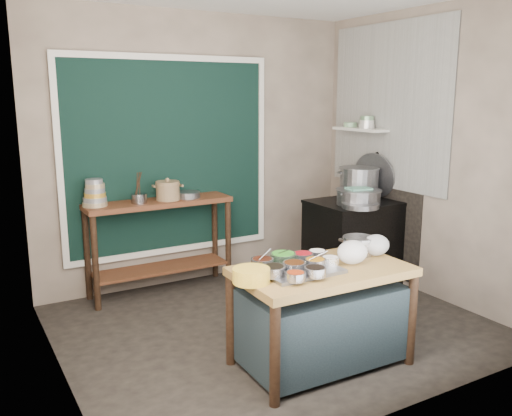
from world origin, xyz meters
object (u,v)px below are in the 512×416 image
condiment_tray (299,270)px  stock_pot (359,183)px  stove_block (354,243)px  saucepan (358,245)px  yellow_basin (251,275)px  steamer (358,197)px  prep_table (321,316)px  utensil_cup (139,198)px  back_counter (160,247)px  ceramic_crock (168,192)px

condiment_tray → stock_pot: stock_pot is taller
stove_block → condiment_tray: bearing=-141.1°
saucepan → stock_pot: size_ratio=0.58×
yellow_basin → steamer: steamer is taller
saucepan → stove_block: bearing=68.4°
condiment_tray → prep_table: bearing=-1.7°
prep_table → utensil_cup: (-0.70, 1.99, 0.62)m
utensil_cup → stove_block: bearing=-18.0°
yellow_basin → condiment_tray: bearing=2.9°
condiment_tray → back_counter: bearing=98.3°
yellow_basin → utensil_cup: bearing=93.0°
prep_table → ceramic_crock: bearing=102.7°
prep_table → back_counter: back_counter is taller
saucepan → prep_table: bearing=-145.6°
steamer → ceramic_crock: bearing=153.8°
prep_table → stove_block: 1.92m
ceramic_crock → stock_pot: size_ratio=0.57×
prep_table → yellow_basin: yellow_basin is taller
condiment_tray → saucepan: bearing=11.1°
yellow_basin → saucepan: (1.04, 0.15, 0.02)m
ceramic_crock → stock_pot: (1.90, -0.62, 0.02)m
ceramic_crock → stock_pot: stock_pot is taller
prep_table → stove_block: size_ratio=1.39×
condiment_tray → yellow_basin: (-0.40, -0.02, 0.04)m
stove_block → saucepan: size_ratio=3.53×
back_counter → ceramic_crock: bearing=-22.1°
yellow_basin → steamer: (1.91, 1.17, 0.16)m
prep_table → saucepan: bearing=17.8°
condiment_tray → utensil_cup: utensil_cup is taller
steamer → utensil_cup: bearing=157.5°
stove_block → stock_pot: stock_pot is taller
back_counter → stock_pot: size_ratio=3.32×
utensil_cup → steamer: bearing=-22.5°
ceramic_crock → stock_pot: bearing=-18.2°
back_counter → condiment_tray: back_counter is taller
stove_block → stock_pot: size_ratio=2.06×
stove_block → yellow_basin: stove_block is taller
utensil_cup → back_counter: bearing=11.6°
yellow_basin → saucepan: bearing=8.0°
back_counter → yellow_basin: (-0.10, -2.04, 0.32)m
back_counter → yellow_basin: back_counter is taller
yellow_basin → ceramic_crock: size_ratio=1.01×
yellow_basin → saucepan: 1.06m
stove_block → ceramic_crock: ceramic_crock is taller
utensil_cup → steamer: utensil_cup is taller
stove_block → condiment_tray: size_ratio=1.63×
utensil_cup → stock_pot: size_ratio=0.35×
utensil_cup → prep_table: bearing=-70.5°
saucepan → ceramic_crock: (-0.85, 1.86, 0.21)m
condiment_tray → stove_block: bearing=38.9°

